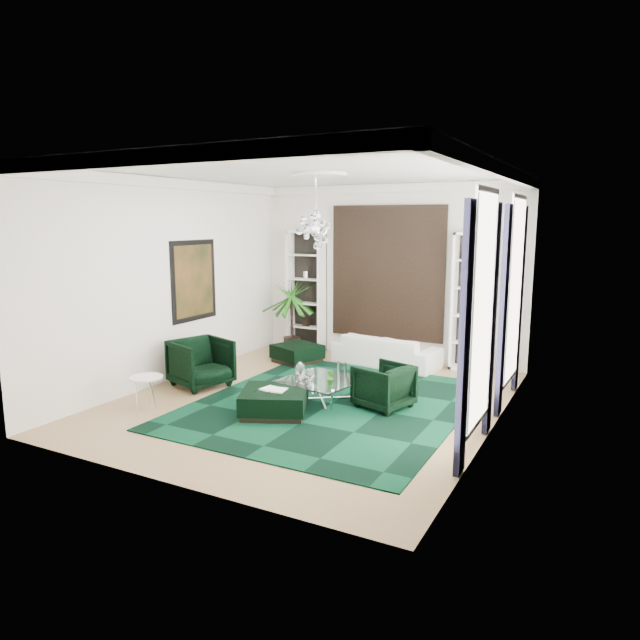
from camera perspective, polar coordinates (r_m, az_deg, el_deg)
The scene contains 30 objects.
floor at distance 9.82m, azimuth -0.88°, elevation -8.10°, with size 6.00×7.00×0.02m, color #A48356.
ceiling at distance 9.37m, azimuth -0.94°, elevation 14.71°, with size 6.00×7.00×0.02m, color white.
wall_back at distance 12.58m, azimuth 6.83°, elevation 4.72°, with size 6.00×0.02×3.80m, color white.
wall_front at distance 6.58m, azimuth -15.77°, elevation -0.35°, with size 6.00×0.02×3.80m, color white.
wall_left at distance 11.16m, azimuth -14.61°, elevation 3.81°, with size 0.02×7.00×3.80m, color white.
wall_right at distance 8.40m, azimuth 17.42°, elevation 1.73°, with size 0.02×7.00×3.80m, color white.
crown_molding at distance 9.36m, azimuth -0.94°, elevation 14.04°, with size 6.00×7.00×0.18m, color white, non-canonical shape.
ceiling_medallion at distance 9.63m, azimuth -0.05°, elevation 14.34°, with size 0.90×0.90×0.05m, color white.
tapestry at distance 12.53m, azimuth 6.75°, elevation 4.70°, with size 2.50×0.06×2.80m, color black.
shelving_left at distance 13.28m, azimuth -1.41°, elevation 2.89°, with size 0.90×0.38×2.80m, color white, non-canonical shape.
shelving_right at distance 11.89m, azimuth 15.24°, elevation 1.71°, with size 0.90×0.38×2.80m, color white, non-canonical shape.
painting at distance 11.59m, azimuth -12.46°, elevation 3.86°, with size 0.04×1.30×1.60m, color black.
window_near at distance 7.52m, azimuth 16.00°, elevation 0.89°, with size 0.03×1.10×2.90m, color white.
curtain_near_a at distance 6.83m, azimuth 14.24°, elevation -2.06°, with size 0.07×0.30×3.25m, color black.
curtain_near_b at distance 8.33m, azimuth 16.81°, elevation -0.04°, with size 0.07×0.30×3.25m, color black.
window_far at distance 9.87m, azimuth 18.92°, elevation 2.82°, with size 0.03×1.10×2.90m, color white.
curtain_far_a at distance 9.14m, azimuth 17.84°, elevation 0.77°, with size 0.07×0.30×3.25m, color black.
curtain_far_b at distance 10.67m, azimuth 19.33°, elevation 1.94°, with size 0.07×0.30×3.25m, color black.
rug at distance 9.62m, azimuth 1.22°, elevation -8.37°, with size 4.20×5.00×0.02m, color black.
sofa at distance 12.09m, azimuth 6.62°, elevation -3.05°, with size 2.22×0.87×0.65m, color silver.
armchair_left at distance 10.75m, azimuth -11.81°, elevation -4.21°, with size 0.94×0.97×0.88m, color black.
armchair_right at distance 9.39m, azimuth 6.37°, elevation -6.60°, with size 0.78×0.81×0.73m, color black.
coffee_table at distance 9.65m, azimuth 0.15°, elevation -7.11°, with size 1.18×1.18×0.40m, color white, non-canonical shape.
ottoman_side at distance 12.33m, azimuth -2.29°, elevation -3.37°, with size 0.86×0.86×0.38m, color black.
ottoman_front at distance 9.12m, azimuth -4.59°, elevation -8.18°, with size 1.00×1.00×0.40m, color black.
book at distance 9.05m, azimuth -4.61°, elevation -6.89°, with size 0.40×0.27×0.03m, color white.
side_table at distance 9.80m, azimuth -16.93°, elevation -6.96°, with size 0.53×0.53×0.51m, color white.
palm at distance 13.14m, azimuth -2.86°, elevation 1.32°, with size 1.33×1.33×2.12m, color #226B19, non-canonical shape.
chandelier at distance 9.60m, azimuth -0.41°, elevation 8.86°, with size 0.74×0.74×0.67m, color white, non-canonical shape.
table_plant at distance 9.22m, azimuth 1.07°, elevation -5.78°, with size 0.14×0.12×0.26m, color #226B19.
Camera 1 is at (4.50, -8.18, 3.04)m, focal length 32.00 mm.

